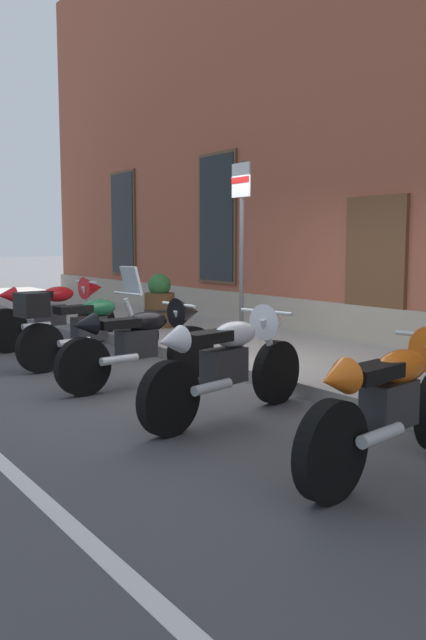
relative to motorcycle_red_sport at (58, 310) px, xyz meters
The scene contains 9 objects.
ground_plane 3.44m from the motorcycle_red_sport, 13.83° to the left, with size 140.00×140.00×0.00m, color #424244.
sidewalk 3.99m from the motorcycle_red_sport, 33.63° to the left, with size 29.86×2.76×0.15m, color gray.
motorcycle_red_sport is the anchor object (origin of this frame).
motorcycle_green_touring 1.78m from the motorcycle_red_sport, 10.44° to the right, with size 0.71×2.15×1.31m.
motorcycle_black_sport 3.23m from the motorcycle_red_sport, ahead, with size 0.62×2.08×0.98m.
motorcycle_white_sport 4.87m from the motorcycle_red_sport, ahead, with size 0.74×2.13×1.03m.
motorcycle_orange_sport 6.71m from the motorcycle_red_sport, ahead, with size 0.65×2.10×1.01m.
parking_sign 3.39m from the motorcycle_red_sport, 27.43° to the left, with size 0.36×0.07×2.54m.
barrel_planter 1.94m from the motorcycle_red_sport, 94.99° to the left, with size 0.56×0.56×0.94m.
Camera 1 is at (6.31, -4.55, 1.63)m, focal length 36.09 mm.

